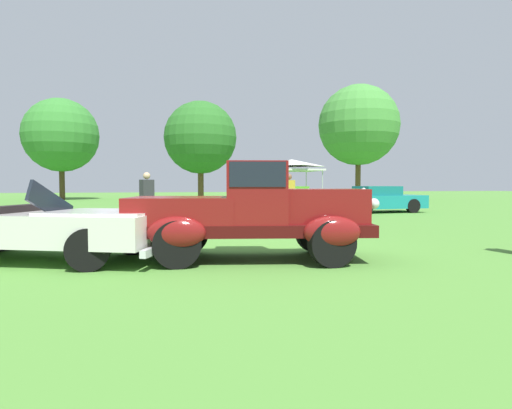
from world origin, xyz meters
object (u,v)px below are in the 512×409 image
at_px(show_car_lime, 286,201).
at_px(spectator_by_row, 289,195).
at_px(canopy_tent_left_field, 292,165).
at_px(spectator_between_cars, 147,197).
at_px(show_car_teal, 380,200).
at_px(neighbor_convertible, 44,227).
at_px(feature_pickup_truck, 252,211).

bearing_deg(show_car_lime, spectator_by_row, -105.24).
xyz_separation_m(spectator_by_row, canopy_tent_left_field, (2.83, 8.55, 1.51)).
distance_m(show_car_lime, spectator_between_cars, 6.90).
height_order(spectator_between_cars, canopy_tent_left_field, canopy_tent_left_field).
relative_size(show_car_teal, spectator_by_row, 2.49).
relative_size(neighbor_convertible, spectator_between_cars, 2.88).
distance_m(neighbor_convertible, show_car_teal, 15.47).
relative_size(show_car_lime, show_car_teal, 0.99).
bearing_deg(feature_pickup_truck, show_car_teal, 51.81).
height_order(show_car_teal, canopy_tent_left_field, canopy_tent_left_field).
relative_size(spectator_between_cars, canopy_tent_left_field, 0.57).
distance_m(spectator_between_cars, spectator_by_row, 4.95).
xyz_separation_m(neighbor_convertible, spectator_by_row, (6.45, 6.47, 0.33)).
height_order(neighbor_convertible, show_car_teal, neighbor_convertible).
xyz_separation_m(feature_pickup_truck, spectator_by_row, (2.91, 7.23, 0.05)).
bearing_deg(neighbor_convertible, show_car_lime, 52.59).
distance_m(show_car_lime, spectator_by_row, 3.18).
distance_m(neighbor_convertible, canopy_tent_left_field, 17.75).
height_order(feature_pickup_truck, show_car_lime, feature_pickup_truck).
bearing_deg(spectator_by_row, neighbor_convertible, -134.94).
bearing_deg(show_car_teal, neighbor_convertible, -140.34).
relative_size(show_car_teal, spectator_between_cars, 2.49).
bearing_deg(canopy_tent_left_field, spectator_by_row, -108.31).
bearing_deg(spectator_by_row, feature_pickup_truck, -111.92).
bearing_deg(canopy_tent_left_field, feature_pickup_truck, -109.98).
distance_m(show_car_teal, spectator_by_row, 6.45).
bearing_deg(neighbor_convertible, spectator_between_cars, 74.56).
bearing_deg(feature_pickup_truck, spectator_by_row, 68.08).
height_order(neighbor_convertible, spectator_by_row, spectator_by_row).
relative_size(show_car_lime, canopy_tent_left_field, 1.42).
relative_size(neighbor_convertible, show_car_teal, 1.16).
bearing_deg(show_car_teal, canopy_tent_left_field, 117.10).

